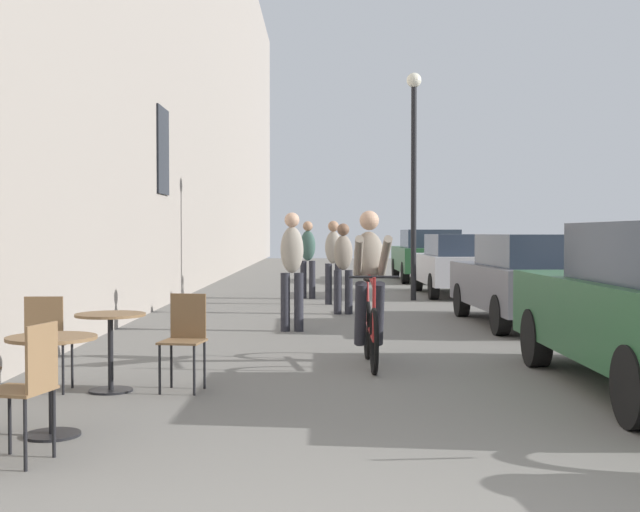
% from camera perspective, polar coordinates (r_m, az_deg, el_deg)
% --- Properties ---
extents(cafe_table_near, '(0.64, 0.64, 0.72)m').
position_cam_1_polar(cafe_table_near, '(6.29, -17.88, -7.07)').
color(cafe_table_near, black).
rests_on(cafe_table_near, ground_plane).
extents(cafe_chair_near_toward_street, '(0.46, 0.46, 0.89)m').
position_cam_1_polar(cafe_chair_near_toward_street, '(5.61, -19.40, -8.18)').
color(cafe_chair_near_toward_street, black).
rests_on(cafe_chair_near_toward_street, ground_plane).
extents(cafe_table_mid, '(0.64, 0.64, 0.72)m').
position_cam_1_polar(cafe_table_mid, '(7.88, -14.13, -5.29)').
color(cafe_table_mid, black).
rests_on(cafe_table_mid, ground_plane).
extents(cafe_chair_mid_toward_street, '(0.43, 0.43, 0.89)m').
position_cam_1_polar(cafe_chair_mid_toward_street, '(7.82, -9.19, -5.35)').
color(cafe_chair_mid_toward_street, black).
rests_on(cafe_chair_mid_toward_street, ground_plane).
extents(cafe_chair_mid_toward_wall, '(0.40, 0.40, 0.89)m').
position_cam_1_polar(cafe_chair_mid_toward_wall, '(7.96, -18.17, -5.28)').
color(cafe_chair_mid_toward_wall, black).
rests_on(cafe_chair_mid_toward_wall, ground_plane).
extents(cyclist_on_bicycle, '(0.52, 1.76, 1.74)m').
position_cam_1_polar(cyclist_on_bicycle, '(9.24, 3.53, -2.44)').
color(cyclist_on_bicycle, black).
rests_on(cyclist_on_bicycle, ground_plane).
extents(pedestrian_near, '(0.34, 0.24, 1.76)m').
position_cam_1_polar(pedestrian_near, '(12.25, -1.86, -0.58)').
color(pedestrian_near, '#26262D').
rests_on(pedestrian_near, ground_plane).
extents(pedestrian_mid, '(0.36, 0.27, 1.63)m').
position_cam_1_polar(pedestrian_mid, '(14.83, 1.69, -0.50)').
color(pedestrian_mid, '#26262D').
rests_on(pedestrian_mid, ground_plane).
extents(pedestrian_far, '(0.36, 0.28, 1.70)m').
position_cam_1_polar(pedestrian_far, '(16.83, 1.01, -0.10)').
color(pedestrian_far, '#26262D').
rests_on(pedestrian_far, ground_plane).
extents(pedestrian_furthest, '(0.38, 0.30, 1.72)m').
position_cam_1_polar(pedestrian_furthest, '(18.35, -0.76, 0.07)').
color(pedestrian_furthest, '#26262D').
rests_on(pedestrian_furthest, ground_plane).
extents(street_lamp, '(0.32, 0.32, 4.90)m').
position_cam_1_polar(street_lamp, '(18.07, 6.55, 6.83)').
color(street_lamp, black).
rests_on(street_lamp, ground_plane).
extents(parked_car_second, '(1.83, 4.09, 1.44)m').
position_cam_1_polar(parked_car_second, '(13.41, 14.27, -1.50)').
color(parked_car_second, '#595960').
rests_on(parked_car_second, ground_plane).
extents(parked_car_third, '(1.74, 4.04, 1.43)m').
position_cam_1_polar(parked_car_third, '(19.57, 9.58, -0.52)').
color(parked_car_third, '#B7B7BC').
rests_on(parked_car_third, ground_plane).
extents(parked_car_fourth, '(1.86, 4.37, 1.55)m').
position_cam_1_polar(parked_car_fourth, '(25.24, 7.50, 0.11)').
color(parked_car_fourth, '#23512D').
rests_on(parked_car_fourth, ground_plane).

